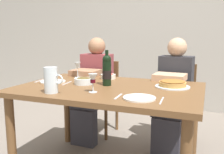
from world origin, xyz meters
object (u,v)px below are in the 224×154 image
(wine_glass_right_diner, at_px, (78,67))
(dinner_plate_left_setting, at_px, (139,98))
(water_pitcher, at_px, (51,82))
(chair_right, at_px, (177,98))
(diner_right, at_px, (173,91))
(diner_left, at_px, (93,86))
(wine_bottle, at_px, (107,70))
(dining_table, at_px, (109,98))
(chair_left, at_px, (102,92))
(olive_bowl, at_px, (84,80))
(dinner_plate_right_setting, at_px, (53,82))
(baked_tart, at_px, (173,84))
(salad_bowl, at_px, (108,76))
(wine_glass_left_diner, at_px, (93,79))

(wine_glass_right_diner, height_order, dinner_plate_left_setting, wine_glass_right_diner)
(water_pitcher, height_order, chair_right, water_pitcher)
(diner_right, bearing_deg, diner_left, 7.03)
(wine_bottle, xyz_separation_m, chair_right, (0.49, 0.85, -0.39))
(dining_table, bearing_deg, chair_left, 117.41)
(olive_bowl, bearing_deg, water_pitcher, -99.34)
(water_pitcher, xyz_separation_m, chair_right, (0.77, 1.26, -0.35))
(olive_bowl, height_order, wine_glass_right_diner, wine_glass_right_diner)
(olive_bowl, xyz_separation_m, diner_left, (-0.21, 0.60, -0.18))
(wine_glass_right_diner, xyz_separation_m, chair_right, (0.92, 0.59, -0.38))
(water_pitcher, height_order, dinner_plate_right_setting, water_pitcher)
(baked_tart, bearing_deg, dinner_plate_right_setting, -170.36)
(chair_left, xyz_separation_m, diner_left, (-0.00, -0.24, 0.12))
(dining_table, distance_m, salad_bowl, 0.41)
(baked_tart, xyz_separation_m, wine_glass_right_diner, (-0.96, 0.14, 0.08))
(olive_bowl, height_order, dinner_plate_right_setting, olive_bowl)
(dinner_plate_left_setting, bearing_deg, wine_glass_right_diner, 143.12)
(dining_table, xyz_separation_m, wine_bottle, (-0.04, 0.05, 0.22))
(baked_tart, height_order, wine_glass_right_diner, wine_glass_right_diner)
(wine_glass_left_diner, height_order, chair_left, wine_glass_left_diner)
(water_pitcher, bearing_deg, diner_right, 53.75)
(chair_right, height_order, diner_right, diner_right)
(dinner_plate_left_setting, relative_size, chair_right, 0.25)
(chair_right, bearing_deg, wine_glass_left_diner, 71.48)
(wine_bottle, xyz_separation_m, chair_left, (-0.41, 0.82, -0.39))
(wine_glass_left_diner, bearing_deg, baked_tart, 37.64)
(salad_bowl, relative_size, dinner_plate_right_setting, 0.65)
(wine_glass_left_diner, xyz_separation_m, chair_right, (0.49, 1.13, -0.36))
(salad_bowl, height_order, chair_right, chair_right)
(dining_table, height_order, chair_right, chair_right)
(water_pitcher, height_order, chair_left, water_pitcher)
(dining_table, xyz_separation_m, olive_bowl, (-0.25, 0.03, 0.12))
(chair_right, bearing_deg, baked_tart, 97.96)
(wine_glass_left_diner, xyz_separation_m, wine_glass_right_diner, (-0.44, 0.55, 0.01))
(wine_bottle, relative_size, diner_right, 0.26)
(wine_glass_left_diner, relative_size, dinner_plate_left_setting, 0.64)
(dining_table, distance_m, olive_bowl, 0.28)
(dining_table, height_order, dinner_plate_left_setting, dinner_plate_left_setting)
(wine_bottle, bearing_deg, diner_left, 125.70)
(wine_glass_left_diner, bearing_deg, diner_right, 62.26)
(baked_tart, xyz_separation_m, wine_glass_left_diner, (-0.53, -0.41, 0.07))
(baked_tart, bearing_deg, diner_left, 154.42)
(diner_right, bearing_deg, dinner_plate_left_setting, 89.02)
(water_pitcher, bearing_deg, wine_glass_left_diner, 24.53)
(diner_right, bearing_deg, wine_bottle, 57.07)
(olive_bowl, bearing_deg, diner_right, 42.77)
(baked_tart, relative_size, dinner_plate_right_setting, 1.24)
(wine_bottle, bearing_deg, wine_glass_right_diner, 148.42)
(olive_bowl, distance_m, dinner_plate_right_setting, 0.31)
(olive_bowl, relative_size, dinner_plate_right_setting, 0.73)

